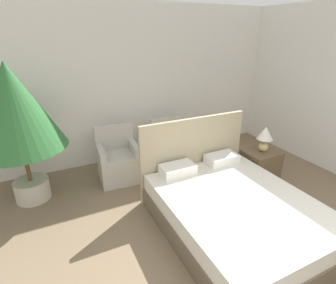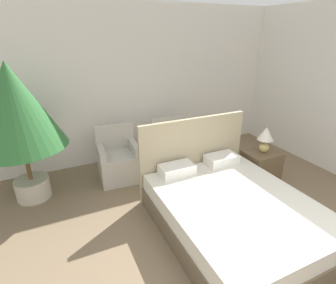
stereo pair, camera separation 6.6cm
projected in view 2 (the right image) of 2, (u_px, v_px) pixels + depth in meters
wall_back at (141, 85)px, 5.05m from camera, size 10.00×0.06×2.90m
bed at (231, 210)px, 3.35m from camera, size 1.75×2.18×1.23m
armchair_near_window_left at (119, 163)px, 4.52m from camera, size 0.70×0.65×0.91m
armchair_near_window_right at (173, 152)px, 4.92m from camera, size 0.72×0.67×0.91m
potted_palm at (15, 110)px, 3.56m from camera, size 1.25×1.25×2.06m
nightstand at (260, 167)px, 4.45m from camera, size 0.56×0.46×0.55m
table_lamp at (265, 137)px, 4.25m from camera, size 0.26×0.26×0.43m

